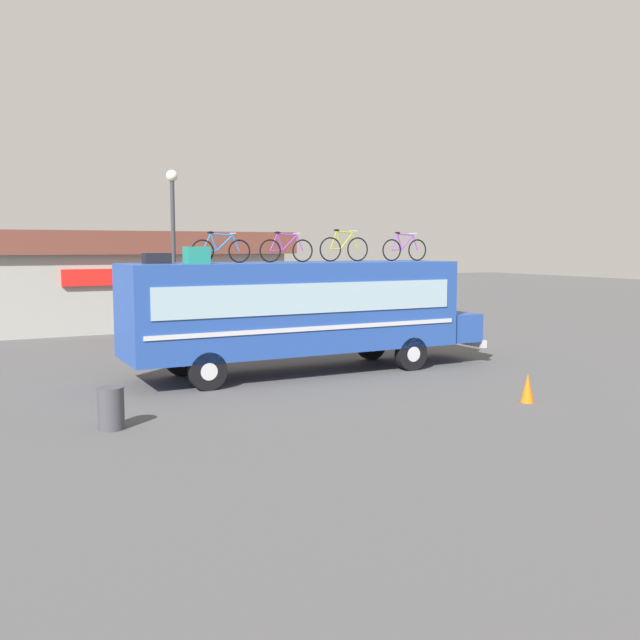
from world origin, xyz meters
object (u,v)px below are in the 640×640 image
Objects in this scene: luggage_bag_2 at (197,255)px; street_lamp at (173,241)px; rooftop_bicycle_4 at (404,249)px; rooftop_bicycle_2 at (286,250)px; rooftop_bicycle_3 at (344,248)px; trash_bin at (111,408)px; traffic_cone at (528,388)px; luggage_bag_1 at (157,258)px; bus at (301,308)px; rooftop_bicycle_1 at (221,250)px.

street_lamp is (0.62, 4.41, 0.41)m from luggage_bag_2.
rooftop_bicycle_2 is at bearing 179.69° from rooftop_bicycle_4.
rooftop_bicycle_3 is at bearing 6.32° from luggage_bag_2.
trash_bin is at bearing -158.09° from rooftop_bicycle_4.
rooftop_bicycle_2 reaches higher than traffic_cone.
traffic_cone is (9.37, -2.08, -0.09)m from trash_bin.
rooftop_bicycle_2 is at bearing -4.32° from luggage_bag_1.
traffic_cone is at bearing -12.53° from trash_bin.
rooftop_bicycle_2 is 4.66m from street_lamp.
street_lamp is (-2.61, 4.12, 1.98)m from bus.
trash_bin is at bearing -151.63° from rooftop_bicycle_3.
rooftop_bicycle_1 is 1.99m from rooftop_bicycle_2.
luggage_bag_2 is (0.93, -0.57, 0.09)m from luggage_bag_1.
luggage_bag_1 reaches higher than trash_bin.
street_lamp reaches higher than rooftop_bicycle_1.
rooftop_bicycle_1 reaches higher than trash_bin.
bus is 12.76× the size of trash_bin.
trash_bin is at bearing -129.34° from luggage_bag_2.
bus is at bearing -57.66° from street_lamp.
street_lamp is at bearing 146.44° from rooftop_bicycle_4.
rooftop_bicycle_1 is (-2.45, -0.02, 1.71)m from bus.
bus is 18.35× the size of luggage_bag_2.
trash_bin is 0.14× the size of street_lamp.
luggage_bag_1 reaches higher than bus.
luggage_bag_1 is at bearing 177.78° from rooftop_bicycle_4.
street_lamp reaches higher than rooftop_bicycle_3.
traffic_cone is at bearing -47.56° from rooftop_bicycle_1.
luggage_bag_2 is 0.35× the size of rooftop_bicycle_1.
rooftop_bicycle_4 reaches higher than luggage_bag_2.
rooftop_bicycle_1 is 6.08m from rooftop_bicycle_4.
trash_bin is (-3.04, -3.71, -3.06)m from luggage_bag_2.
luggage_bag_2 is at bearing -173.68° from rooftop_bicycle_3.
traffic_cone is (-0.54, -6.07, -3.31)m from rooftop_bicycle_4.
bus is at bearing 32.56° from trash_bin.
luggage_bag_1 is 5.63m from trash_bin.
rooftop_bicycle_3 is 1.02× the size of rooftop_bicycle_4.
rooftop_bicycle_4 reaches higher than traffic_cone.
luggage_bag_2 is at bearing -174.85° from bus.
rooftop_bicycle_2 is 1.93× the size of trash_bin.
trash_bin is 1.26× the size of traffic_cone.
bus is at bearing -3.88° from luggage_bag_1.
rooftop_bicycle_4 is 1.89× the size of trash_bin.
luggage_bag_1 is 1.75m from rooftop_bicycle_1.
rooftop_bicycle_1 is 8.85m from traffic_cone.
street_lamp is (1.55, 3.84, 0.49)m from luggage_bag_1.
rooftop_bicycle_3 is 9.51m from trash_bin.
luggage_bag_2 is 5.69m from trash_bin.
street_lamp is (3.66, 8.12, 3.47)m from trash_bin.
bus is 7.01m from traffic_cone.
trash_bin is at bearing -133.85° from rooftop_bicycle_1.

